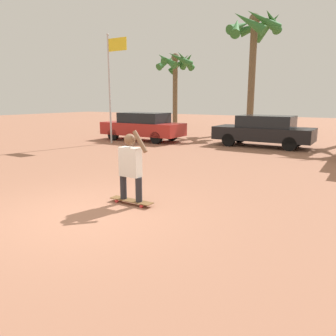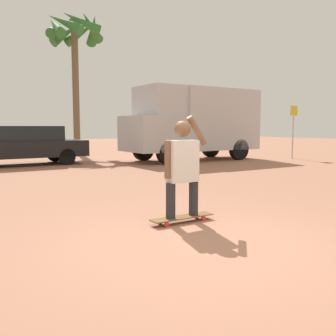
{
  "view_description": "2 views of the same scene",
  "coord_description": "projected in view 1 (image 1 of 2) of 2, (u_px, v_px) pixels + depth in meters",
  "views": [
    {
      "loc": [
        4.58,
        -4.25,
        2.2
      ],
      "look_at": [
        0.75,
        1.94,
        0.67
      ],
      "focal_mm": 35.0,
      "sensor_mm": 36.0,
      "label": 1
    },
    {
      "loc": [
        -2.76,
        -3.45,
        1.41
      ],
      "look_at": [
        0.49,
        1.61,
        0.76
      ],
      "focal_mm": 40.0,
      "sensor_mm": 36.0,
      "label": 2
    }
  ],
  "objects": [
    {
      "name": "person_skateboarder",
      "position": [
        130.0,
        163.0,
        6.84
      ],
      "size": [
        0.74,
        0.24,
        1.5
      ],
      "color": "#28282D",
      "rests_on": "skateboard"
    },
    {
      "name": "parked_car_black",
      "position": [
        264.0,
        130.0,
        15.44
      ],
      "size": [
        4.51,
        1.8,
        1.46
      ],
      "color": "black",
      "rests_on": "ground_plane"
    },
    {
      "name": "skateboard",
      "position": [
        131.0,
        201.0,
        7.0
      ],
      "size": [
        1.02,
        0.22,
        0.09
      ],
      "color": "brown",
      "rests_on": "ground_plane"
    },
    {
      "name": "palm_tree_far_left",
      "position": [
        175.0,
        66.0,
        25.87
      ],
      "size": [
        3.28,
        3.25,
        5.93
      ],
      "color": "brown",
      "rests_on": "ground_plane"
    },
    {
      "name": "ground_plane",
      "position": [
        83.0,
        215.0,
        6.35
      ],
      "size": [
        80.0,
        80.0,
        0.0
      ],
      "primitive_type": "plane",
      "color": "#A36B51"
    },
    {
      "name": "flagpole",
      "position": [
        111.0,
        79.0,
        16.08
      ],
      "size": [
        1.2,
        0.12,
        5.32
      ],
      "color": "#B7B7BC",
      "rests_on": "ground_plane"
    },
    {
      "name": "palm_tree_center_background",
      "position": [
        254.0,
        34.0,
        21.06
      ],
      "size": [
        3.59,
        3.68,
        7.74
      ],
      "color": "brown",
      "rests_on": "ground_plane"
    },
    {
      "name": "parked_car_red",
      "position": [
        143.0,
        126.0,
        17.69
      ],
      "size": [
        4.56,
        1.75,
        1.5
      ],
      "color": "black",
      "rests_on": "ground_plane"
    }
  ]
}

